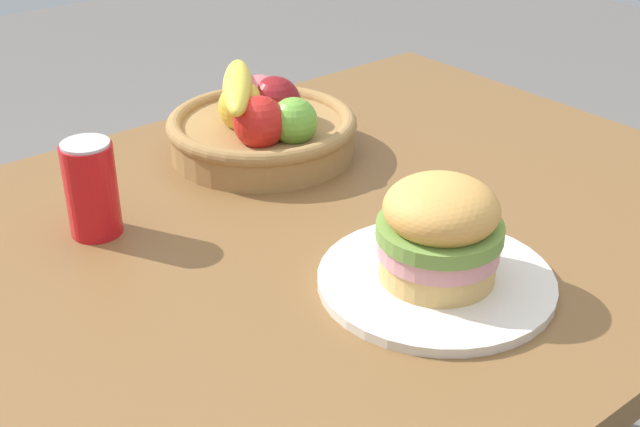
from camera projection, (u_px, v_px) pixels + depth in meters
The scene contains 5 objects.
dining_table at pixel (267, 316), 1.11m from camera, with size 1.40×0.90×0.75m.
plate at pixel (436, 280), 0.99m from camera, with size 0.28×0.28×0.01m, color silver.
sandwich at pixel (440, 230), 0.95m from camera, with size 0.14×0.14×0.12m.
soda_can at pixel (91, 189), 1.07m from camera, with size 0.07×0.07×0.13m.
fruit_basket at pixel (262, 125), 1.29m from camera, with size 0.29×0.29×0.14m.
Camera 1 is at (-0.52, -0.75, 1.30)m, focal length 47.71 mm.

